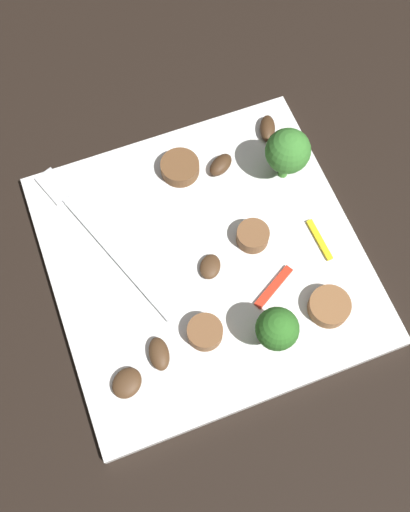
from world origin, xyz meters
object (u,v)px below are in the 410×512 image
object	(u,v)px
mushroom_1	(215,265)
pepper_strip_0	(274,287)
mushroom_3	(159,354)
pepper_strip_1	(319,240)
broccoli_floret_0	(277,329)
mushroom_2	(267,128)
sausage_slice_3	(205,332)
fork	(93,231)
mushroom_4	(127,383)
sausage_slice_0	(254,239)
sausage_slice_2	(180,168)
sausage_slice_1	(329,307)
plate	(205,258)
mushroom_0	(221,165)
broccoli_floret_1	(288,152)

from	to	relation	value
mushroom_1	pepper_strip_0	bearing A→B (deg)	-131.89
mushroom_3	pepper_strip_1	bearing A→B (deg)	-74.13
broccoli_floret_0	mushroom_1	bearing A→B (deg)	15.15
broccoli_floret_0	mushroom_1	size ratio (longest dim) A/B	2.20
mushroom_2	sausage_slice_3	bearing A→B (deg)	142.62
broccoli_floret_0	fork	bearing A→B (deg)	36.85
mushroom_1	mushroom_4	size ratio (longest dim) A/B	0.90
fork	sausage_slice_0	xyz separation A→B (m)	(-0.06, -0.13, 0.01)
sausage_slice_3	sausage_slice_2	bearing A→B (deg)	-12.39
sausage_slice_0	sausage_slice_3	world-z (taller)	same
mushroom_4	pepper_strip_0	world-z (taller)	mushroom_4
sausage_slice_1	mushroom_3	xyz separation A→B (m)	(0.01, 0.14, -0.00)
sausage_slice_3	sausage_slice_0	bearing A→B (deg)	-47.96
plate	sausage_slice_3	xyz separation A→B (m)	(-0.06, 0.02, 0.01)
sausage_slice_0	sausage_slice_2	size ratio (longest dim) A/B	0.80
sausage_slice_3	mushroom_4	bearing A→B (deg)	102.61
mushroom_2	mushroom_3	distance (m)	0.23
fork	mushroom_2	xyz separation A→B (m)	(0.04, -0.18, 0.00)
sausage_slice_2	mushroom_2	world-z (taller)	sausage_slice_2
mushroom_0	sausage_slice_3	bearing A→B (deg)	154.01
fork	mushroom_2	bearing A→B (deg)	-97.10
broccoli_floret_1	mushroom_1	world-z (taller)	broccoli_floret_1
mushroom_1	pepper_strip_0	size ratio (longest dim) A/B	0.51
mushroom_2	pepper_strip_0	xyz separation A→B (m)	(-0.14, 0.06, -0.00)
broccoli_floret_0	mushroom_0	xyz separation A→B (m)	(0.16, -0.02, -0.03)
sausage_slice_0	pepper_strip_0	size ratio (longest dim) A/B	0.63
fork	pepper_strip_1	bearing A→B (deg)	-133.24
plate	fork	world-z (taller)	fork
sausage_slice_1	pepper_strip_1	distance (m)	0.06
mushroom_0	mushroom_2	size ratio (longest dim) A/B	0.91
broccoli_floret_0	mushroom_1	distance (m)	0.08
sausage_slice_0	mushroom_4	distance (m)	0.16
mushroom_1	mushroom_4	xyz separation A→B (m)	(-0.07, 0.10, 0.00)
mushroom_3	broccoli_floret_1	bearing A→B (deg)	-53.40
pepper_strip_0	mushroom_0	bearing A→B (deg)	-0.32
mushroom_0	pepper_strip_1	xyz separation A→B (m)	(-0.10, -0.05, -0.00)
sausage_slice_3	pepper_strip_0	size ratio (longest dim) A/B	0.65
fork	sausage_slice_2	world-z (taller)	sausage_slice_2
fork	sausage_slice_3	xyz separation A→B (m)	(-0.12, -0.06, 0.00)
plate	broccoli_floret_1	xyz separation A→B (m)	(0.05, -0.09, 0.04)
broccoli_floret_0	pepper_strip_0	xyz separation A→B (m)	(0.04, -0.02, -0.03)
sausage_slice_1	mushroom_1	xyz separation A→B (m)	(0.07, 0.07, -0.00)
plate	mushroom_0	bearing A→B (deg)	-30.04
mushroom_4	pepper_strip_0	size ratio (longest dim) A/B	0.57
plate	sausage_slice_2	world-z (taller)	sausage_slice_2
fork	sausage_slice_1	distance (m)	0.21
broccoli_floret_0	sausage_slice_1	bearing A→B (deg)	-81.42
sausage_slice_2	mushroom_1	xyz separation A→B (m)	(-0.10, 0.00, -0.00)
broccoli_floret_1	sausage_slice_0	distance (m)	0.08
mushroom_2	pepper_strip_1	distance (m)	0.12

